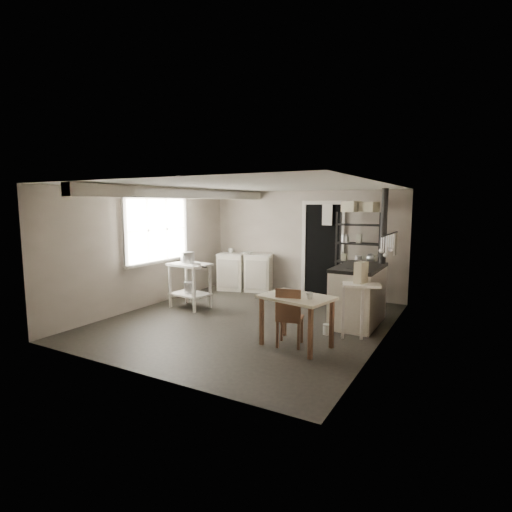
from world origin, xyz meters
The scene contains 31 objects.
floor centered at (0.00, 0.00, 0.00)m, with size 5.00×5.00×0.00m, color black.
ceiling centered at (0.00, 0.00, 2.30)m, with size 5.00×5.00×0.00m, color beige.
wall_back centered at (0.00, 2.50, 1.15)m, with size 4.50×0.02×2.30m, color #A4998C.
wall_front centered at (0.00, -2.50, 1.15)m, with size 4.50×0.02×2.30m, color #A4998C.
wall_left centered at (-2.25, 0.00, 1.15)m, with size 0.02×5.00×2.30m, color #A4998C.
wall_right centered at (2.25, 0.00, 1.15)m, with size 0.02×5.00×2.30m, color #A4998C.
window centered at (-2.22, 0.20, 1.50)m, with size 0.12×1.76×1.28m, color silver, non-canonical shape.
doorway centered at (0.45, 2.47, 1.00)m, with size 0.96×0.10×2.08m, color silver, non-canonical shape.
ceiling_beam centered at (-1.20, 0.00, 2.20)m, with size 0.18×5.00×0.18m, color silver, non-canonical shape.
wallpaper_panel centered at (2.24, 0.00, 1.15)m, with size 0.01×5.00×2.30m, color #BCAB98, non-canonical shape.
utensil_rail centered at (2.19, 0.60, 1.55)m, with size 0.06×1.20×0.44m, color #B8B8BB, non-canonical shape.
prep_table centered at (-1.43, 0.22, 0.40)m, with size 0.76×0.55×0.87m, color silver, non-canonical shape.
stockpot centered at (-1.51, 0.27, 0.94)m, with size 0.27×0.27×0.29m, color #B8B8BB.
saucepan centered at (-1.19, 0.13, 0.85)m, with size 0.19×0.19×0.10m, color #B8B8BB.
bucket centered at (-1.43, 0.23, 0.39)m, with size 0.23×0.23×0.25m, color #B8B8BB.
base_cabinets centered at (-1.31, 2.13, 0.46)m, with size 1.31×0.56×0.86m, color silver, non-canonical shape.
mixing_bowl centered at (-1.20, 2.05, 0.96)m, with size 0.30×0.30×0.07m, color silver.
counter_cup centered at (-1.67, 2.08, 0.97)m, with size 0.13×0.13×0.11m, color silver.
shelf_rack centered at (1.35, 2.07, 0.95)m, with size 0.88×0.34×1.86m, color black, non-canonical shape.
shelf_jar centered at (1.11, 2.03, 1.36)m, with size 0.08×0.08×0.18m, color silver.
storage_box_a centered at (1.17, 2.08, 2.01)m, with size 0.31×0.27×0.21m, color beige.
storage_box_b centered at (1.51, 2.11, 1.99)m, with size 0.30×0.28×0.20m, color beige.
stove centered at (1.71, 0.77, 0.44)m, with size 0.69×1.25×0.98m, color silver, non-canonical shape.
stovepipe centered at (1.99, 1.22, 1.59)m, with size 0.11×0.11×1.44m, color black, non-canonical shape.
side_ledge centered at (1.95, 0.00, 0.43)m, with size 0.55×0.29×0.84m, color silver, non-canonical shape.
oats_box centered at (1.92, 0.06, 1.01)m, with size 0.13×0.21×0.32m, color beige.
work_table centered at (1.23, -0.74, 0.38)m, with size 0.96×0.67×0.73m, color beige, non-canonical shape.
table_cup centered at (1.45, -0.82, 0.81)m, with size 0.10×0.10×0.09m, color silver.
chair centered at (1.14, -0.74, 0.48)m, with size 0.35×0.37×0.86m, color brown, non-canonical shape.
flour_sack centered at (1.27, 1.77, 0.24)m, with size 0.43×0.36×0.51m, color white.
floor_crock centered at (1.44, -0.01, 0.08)m, with size 0.13×0.13×0.16m, color silver.
Camera 1 is at (3.40, -5.79, 2.02)m, focal length 28.00 mm.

